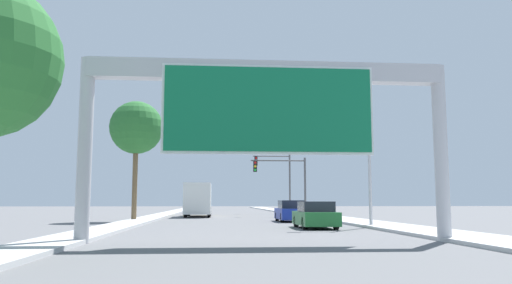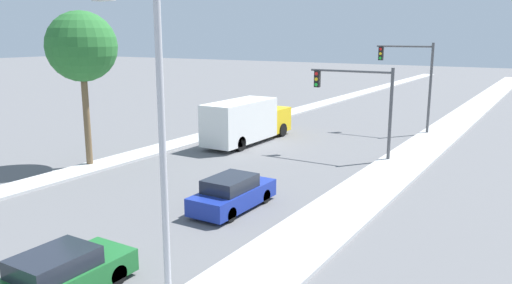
% 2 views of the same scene
% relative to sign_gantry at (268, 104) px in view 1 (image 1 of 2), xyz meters
% --- Properties ---
extents(sidewalk_right, '(3.00, 120.00, 0.15)m').
position_rel_sign_gantry_xyz_m(sidewalk_right, '(7.75, 42.13, -4.85)').
color(sidewalk_right, '#B6B6B6').
rests_on(sidewalk_right, ground).
extents(median_strip_left, '(2.00, 120.00, 0.15)m').
position_rel_sign_gantry_xyz_m(median_strip_left, '(-7.25, 42.13, -4.85)').
color(median_strip_left, '#B6B6B6').
rests_on(median_strip_left, ground).
extents(sign_gantry, '(13.40, 0.73, 6.53)m').
position_rel_sign_gantry_xyz_m(sign_gantry, '(0.00, 0.00, 0.00)').
color(sign_gantry, '#B2B2B7').
rests_on(sign_gantry, ground).
extents(car_mid_center, '(1.86, 4.32, 1.43)m').
position_rel_sign_gantry_xyz_m(car_mid_center, '(3.50, 9.14, -4.25)').
color(car_mid_center, '#1E662D').
rests_on(car_mid_center, ground).
extents(car_near_right, '(1.81, 4.53, 1.51)m').
position_rel_sign_gantry_xyz_m(car_near_right, '(3.50, 18.05, -4.22)').
color(car_near_right, navy).
rests_on(car_near_right, ground).
extents(truck_box_primary, '(2.39, 8.73, 3.09)m').
position_rel_sign_gantry_xyz_m(truck_box_primary, '(-3.50, 30.09, -3.35)').
color(truck_box_primary, yellow).
rests_on(truck_box_primary, ground).
extents(traffic_light_near_intersection, '(5.37, 0.32, 5.66)m').
position_rel_sign_gantry_xyz_m(traffic_light_near_intersection, '(4.93, 30.13, -1.01)').
color(traffic_light_near_intersection, '#4C4C4F').
rests_on(traffic_light_near_intersection, ground).
extents(traffic_light_mid_block, '(4.41, 0.32, 7.00)m').
position_rel_sign_gantry_xyz_m(traffic_light_mid_block, '(5.45, 40.13, -0.25)').
color(traffic_light_mid_block, '#4C4C4F').
rests_on(traffic_light_mid_block, ground).
extents(palm_tree_background, '(3.95, 3.95, 8.89)m').
position_rel_sign_gantry_xyz_m(palm_tree_background, '(-7.83, 19.79, 1.94)').
color(palm_tree_background, brown).
rests_on(palm_tree_background, ground).
extents(street_lamp_right, '(2.22, 0.28, 8.74)m').
position_rel_sign_gantry_xyz_m(street_lamp_right, '(6.60, 10.04, 0.17)').
color(street_lamp_right, '#B2B2B7').
rests_on(street_lamp_right, ground).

